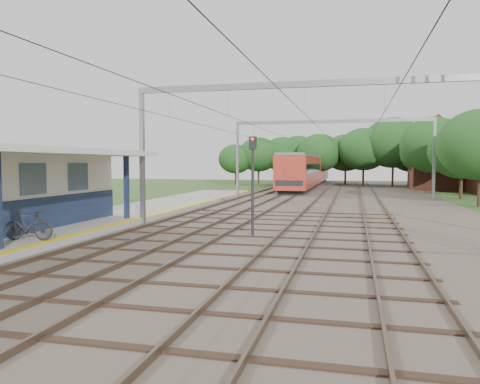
# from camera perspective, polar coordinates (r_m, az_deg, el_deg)

# --- Properties ---
(ground) EXTENTS (160.00, 160.00, 0.00)m
(ground) POSITION_cam_1_polar(r_m,az_deg,el_deg) (9.47, -24.08, -16.51)
(ground) COLOR #2D4C1E
(ground) RESTS_ON ground
(ballast_bed) EXTENTS (18.00, 90.00, 0.10)m
(ballast_bed) POSITION_cam_1_polar(r_m,az_deg,el_deg) (37.15, 11.37, -1.37)
(ballast_bed) COLOR #473D33
(ballast_bed) RESTS_ON ground
(platform) EXTENTS (5.00, 52.00, 0.35)m
(platform) POSITION_cam_1_polar(r_m,az_deg,el_deg) (24.89, -17.95, -3.60)
(platform) COLOR gray
(platform) RESTS_ON ground
(yellow_stripe) EXTENTS (0.45, 52.00, 0.01)m
(yellow_stripe) POSITION_cam_1_polar(r_m,az_deg,el_deg) (23.76, -13.33, -3.41)
(yellow_stripe) COLOR yellow
(yellow_stripe) RESTS_ON platform
(rail_tracks) EXTENTS (11.80, 88.00, 0.15)m
(rail_tracks) POSITION_cam_1_polar(r_m,az_deg,el_deg) (37.33, 7.54, -1.12)
(rail_tracks) COLOR brown
(rail_tracks) RESTS_ON ballast_bed
(catenary_system) EXTENTS (17.22, 88.00, 7.00)m
(catenary_system) POSITION_cam_1_polar(r_m,az_deg,el_deg) (32.42, 10.04, 7.59)
(catenary_system) COLOR gray
(catenary_system) RESTS_ON ground
(tree_band) EXTENTS (31.72, 30.88, 8.82)m
(tree_band) POSITION_cam_1_polar(r_m,az_deg,el_deg) (64.16, 12.31, 5.01)
(tree_band) COLOR #382619
(tree_band) RESTS_ON ground
(house_far) EXTENTS (8.00, 6.12, 8.66)m
(house_far) POSITION_cam_1_polar(r_m,az_deg,el_deg) (59.91, 23.88, 3.29)
(house_far) COLOR brown
(house_far) RESTS_ON ground
(bicycle) EXTENTS (1.94, 0.78, 1.13)m
(bicycle) POSITION_cam_1_polar(r_m,az_deg,el_deg) (18.90, -24.39, -3.70)
(bicycle) COLOR black
(bicycle) RESTS_ON platform
(train) EXTENTS (3.14, 39.04, 4.10)m
(train) POSITION_cam_1_polar(r_m,az_deg,el_deg) (63.97, 8.37, 2.70)
(train) COLOR black
(train) RESTS_ON ballast_bed
(signal_post) EXTENTS (0.30, 0.27, 4.31)m
(signal_post) POSITION_cam_1_polar(r_m,az_deg,el_deg) (19.74, 1.56, 2.13)
(signal_post) COLOR black
(signal_post) RESTS_ON ground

